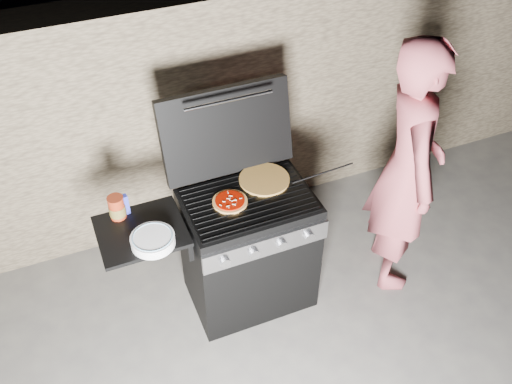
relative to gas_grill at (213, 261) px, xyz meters
name	(u,v)px	position (x,y,z in m)	size (l,w,h in m)	color
ground	(250,293)	(0.25, 0.00, -0.46)	(50.00, 50.00, 0.00)	#4D4B48
stone_wall	(196,112)	(0.25, 1.05, 0.44)	(8.00, 0.35, 1.80)	#837156
gas_grill	(213,261)	(0.00, 0.00, 0.00)	(1.34, 0.79, 0.91)	black
pizza_topped	(230,201)	(0.13, 0.01, 0.47)	(0.21, 0.21, 0.02)	#AF8F38
pizza_plain	(264,179)	(0.41, 0.12, 0.46)	(0.32, 0.32, 0.02)	gold
sauce_jar	(117,207)	(-0.51, 0.16, 0.52)	(0.10, 0.10, 0.15)	maroon
blue_carton	(123,205)	(-0.47, 0.17, 0.51)	(0.06, 0.04, 0.13)	#272FAB
plate_stack	(153,240)	(-0.38, -0.14, 0.48)	(0.25, 0.25, 0.06)	white
person	(407,170)	(1.29, -0.14, 0.47)	(0.67, 0.44, 1.85)	#AF4B54
tongs	(323,174)	(0.75, 0.00, 0.50)	(0.01, 0.01, 0.41)	black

